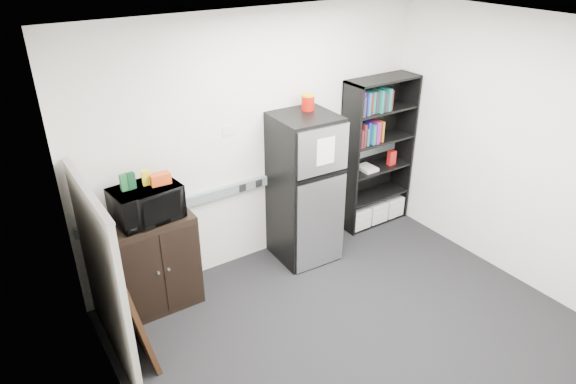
% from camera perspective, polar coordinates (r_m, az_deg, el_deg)
% --- Properties ---
extents(floor, '(4.00, 4.00, 0.00)m').
position_cam_1_polar(floor, '(4.93, 8.02, -15.75)').
color(floor, black).
rests_on(floor, ground).
extents(wall_back, '(4.00, 0.02, 2.70)m').
position_cam_1_polar(wall_back, '(5.42, -3.23, 5.59)').
color(wall_back, white).
rests_on(wall_back, floor).
extents(wall_right, '(0.02, 3.50, 2.70)m').
position_cam_1_polar(wall_right, '(5.59, 24.69, 3.76)').
color(wall_right, white).
rests_on(wall_right, floor).
extents(wall_left, '(0.02, 3.50, 2.70)m').
position_cam_1_polar(wall_left, '(3.32, -17.96, -11.08)').
color(wall_left, white).
rests_on(wall_left, floor).
extents(ceiling, '(4.00, 3.50, 0.02)m').
position_cam_1_polar(ceiling, '(3.69, 10.81, 16.79)').
color(ceiling, white).
rests_on(ceiling, wall_back).
extents(electrical_raceway, '(3.92, 0.05, 0.10)m').
position_cam_1_polar(electrical_raceway, '(5.58, -2.95, 1.19)').
color(electrical_raceway, slate).
rests_on(electrical_raceway, wall_back).
extents(wall_note, '(0.14, 0.00, 0.10)m').
position_cam_1_polar(wall_note, '(5.19, -6.60, 6.82)').
color(wall_note, white).
rests_on(wall_note, wall_back).
extents(bookshelf, '(0.90, 0.34, 1.85)m').
position_cam_1_polar(bookshelf, '(6.31, 9.83, 4.12)').
color(bookshelf, black).
rests_on(bookshelf, floor).
extents(cubicle_partition, '(0.06, 1.30, 1.62)m').
position_cam_1_polar(cubicle_partition, '(4.52, -19.88, -8.69)').
color(cubicle_partition, '#9D978B').
rests_on(cubicle_partition, floor).
extents(cabinet, '(0.78, 0.52, 0.97)m').
position_cam_1_polar(cabinet, '(5.14, -14.65, -7.54)').
color(cabinet, black).
rests_on(cabinet, floor).
extents(microwave, '(0.63, 0.46, 0.33)m').
position_cam_1_polar(microwave, '(4.80, -15.47, -1.23)').
color(microwave, black).
rests_on(microwave, cabinet).
extents(snack_box_a, '(0.07, 0.05, 0.15)m').
position_cam_1_polar(snack_box_a, '(4.69, -17.72, 1.03)').
color(snack_box_a, '#195829').
rests_on(snack_box_a, microwave).
extents(snack_box_b, '(0.08, 0.06, 0.15)m').
position_cam_1_polar(snack_box_b, '(4.70, -17.06, 1.20)').
color(snack_box_b, '#0C361C').
rests_on(snack_box_b, microwave).
extents(snack_box_c, '(0.08, 0.06, 0.14)m').
position_cam_1_polar(snack_box_c, '(4.74, -15.51, 1.55)').
color(snack_box_c, yellow).
rests_on(snack_box_c, microwave).
extents(snack_bag, '(0.18, 0.11, 0.10)m').
position_cam_1_polar(snack_bag, '(4.73, -14.02, 1.44)').
color(snack_bag, '#D94515').
rests_on(snack_bag, microwave).
extents(refrigerator, '(0.65, 0.68, 1.67)m').
position_cam_1_polar(refrigerator, '(5.55, 1.81, 0.33)').
color(refrigerator, black).
rests_on(refrigerator, floor).
extents(coffee_can, '(0.14, 0.14, 0.19)m').
position_cam_1_polar(coffee_can, '(5.37, 2.22, 10.06)').
color(coffee_can, '#AA1207').
rests_on(coffee_can, refrigerator).
extents(framed_poster, '(0.21, 0.74, 0.95)m').
position_cam_1_polar(framed_poster, '(4.64, -17.23, -12.36)').
color(framed_poster, black).
rests_on(framed_poster, floor).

